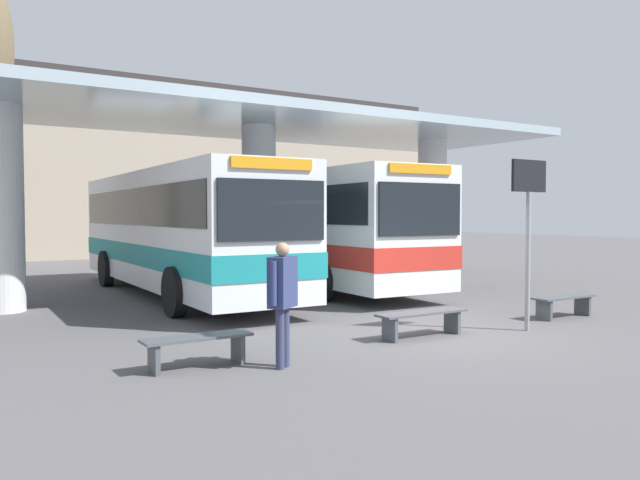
# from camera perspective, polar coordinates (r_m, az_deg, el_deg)

# --- Properties ---
(ground_plane) EXTENTS (100.00, 100.00, 0.00)m
(ground_plane) POSITION_cam_1_polar(r_m,az_deg,el_deg) (11.80, 10.32, -8.45)
(ground_plane) COLOR #565456
(townhouse_backdrop) EXTENTS (40.00, 0.58, 9.38)m
(townhouse_backdrop) POSITION_cam_1_polar(r_m,az_deg,el_deg) (33.37, -18.54, 7.82)
(townhouse_backdrop) COLOR tan
(townhouse_backdrop) RESTS_ON ground_plane
(station_canopy) EXTENTS (17.91, 6.22, 4.91)m
(station_canopy) POSITION_cam_1_polar(r_m,az_deg,el_deg) (17.64, -5.62, 8.18)
(station_canopy) COLOR silver
(station_canopy) RESTS_ON ground_plane
(transit_bus_left_bay) EXTENTS (2.92, 11.74, 3.32)m
(transit_bus_left_bay) POSITION_cam_1_polar(r_m,az_deg,el_deg) (17.44, -12.90, 1.16)
(transit_bus_left_bay) COLOR silver
(transit_bus_left_bay) RESTS_ON ground_plane
(transit_bus_center_bay) EXTENTS (3.18, 12.27, 3.39)m
(transit_bus_center_bay) POSITION_cam_1_polar(r_m,az_deg,el_deg) (19.63, -1.95, 1.42)
(transit_bus_center_bay) COLOR white
(transit_bus_center_bay) RESTS_ON ground_plane
(waiting_bench_near_pillar) EXTENTS (1.61, 0.44, 0.46)m
(waiting_bench_near_pillar) POSITION_cam_1_polar(r_m,az_deg,el_deg) (14.34, 21.40, -5.28)
(waiting_bench_near_pillar) COLOR #4C5156
(waiting_bench_near_pillar) RESTS_ON ground_plane
(waiting_bench_mid_platform) EXTENTS (1.84, 0.44, 0.46)m
(waiting_bench_mid_platform) POSITION_cam_1_polar(r_m,az_deg,el_deg) (11.42, 9.32, -7.04)
(waiting_bench_mid_platform) COLOR #4C5156
(waiting_bench_mid_platform) RESTS_ON ground_plane
(waiting_bench_far_platform) EXTENTS (1.58, 0.44, 0.46)m
(waiting_bench_far_platform) POSITION_cam_1_polar(r_m,az_deg,el_deg) (9.22, -11.15, -9.35)
(waiting_bench_far_platform) COLOR #4C5156
(waiting_bench_far_platform) RESTS_ON ground_plane
(info_sign_platform) EXTENTS (0.90, 0.09, 3.23)m
(info_sign_platform) POSITION_cam_1_polar(r_m,az_deg,el_deg) (12.39, 18.53, 2.62)
(info_sign_platform) COLOR gray
(info_sign_platform) RESTS_ON ground_plane
(pedestrian_waiting) EXTENTS (0.60, 0.48, 1.80)m
(pedestrian_waiting) POSITION_cam_1_polar(r_m,az_deg,el_deg) (8.94, -3.44, -4.73)
(pedestrian_waiting) COLOR #333856
(pedestrian_waiting) RESTS_ON ground_plane
(parked_car_street) EXTENTS (4.58, 2.15, 2.12)m
(parked_car_street) POSITION_cam_1_polar(r_m,az_deg,el_deg) (33.67, -2.47, 0.34)
(parked_car_street) COLOR navy
(parked_car_street) RESTS_ON ground_plane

